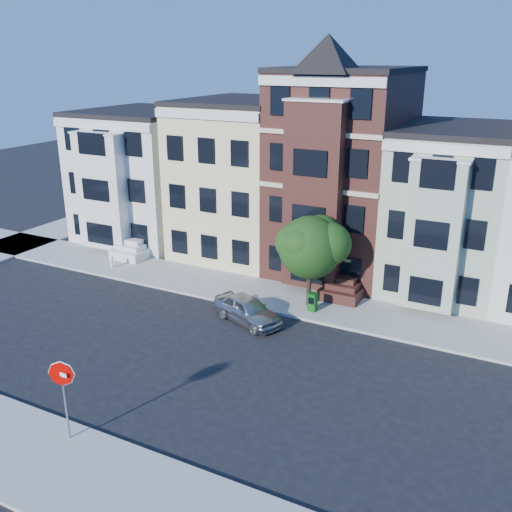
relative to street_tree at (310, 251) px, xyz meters
The scene contains 12 objects.
ground 8.33m from the street_tree, 95.09° to the right, with size 120.00×120.00×0.00m, color black.
far_sidewalk 3.23m from the street_tree, 153.10° to the left, with size 60.00×4.00×0.15m, color #9E9B93.
near_sidewalk 15.98m from the street_tree, 92.49° to the right, with size 60.00×4.00×0.15m, color #9E9B93.
house_white 17.16m from the street_tree, 156.42° to the left, with size 8.00×9.00×9.00m, color silver.
house_yellow 10.44m from the street_tree, 138.29° to the left, with size 7.00×9.00×10.00m, color beige.
house_brown 7.42m from the street_tree, 95.68° to the left, with size 7.00×9.00×12.00m, color #3B1B16.
house_green 9.08m from the street_tree, 49.64° to the left, with size 6.00×9.00×9.00m, color #A3B096.
street_tree is the anchor object (origin of this frame).
parked_car 4.49m from the street_tree, 124.27° to the right, with size 1.63×4.05×1.38m, color #989BA0.
newspaper_box 2.67m from the street_tree, 51.43° to the right, with size 0.45×0.40×0.99m, color #105A18.
fire_hydrant 13.60m from the street_tree, behind, with size 0.21×0.21×0.60m, color white.
stop_sign 14.81m from the street_tree, 102.41° to the right, with size 0.95×0.13×3.46m, color #C20400, non-canonical shape.
Camera 1 is at (11.10, -18.72, 12.93)m, focal length 40.00 mm.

